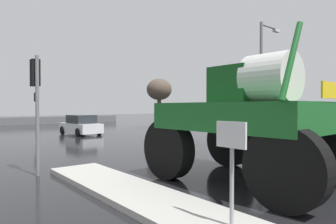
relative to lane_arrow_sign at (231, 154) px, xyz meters
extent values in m
plane|color=black|center=(3.60, 13.33, -1.35)|extent=(120.00, 120.00, 0.00)
cube|color=#B2AFA8|center=(-0.12, 2.75, -1.27)|extent=(1.54, 7.60, 0.15)
cylinder|color=#99999E|center=(0.00, -0.01, -0.55)|extent=(0.07, 0.07, 1.30)
cube|color=white|center=(0.00, 0.01, 0.32)|extent=(0.04, 0.60, 0.44)
cube|color=black|center=(0.02, 0.01, 0.32)|extent=(0.01, 0.36, 0.08)
cylinder|color=black|center=(1.59, 3.60, -0.46)|extent=(0.52, 1.78, 1.77)
cylinder|color=black|center=(4.55, 3.69, -0.46)|extent=(0.52, 1.78, 1.77)
cylinder|color=black|center=(1.70, -0.03, -0.46)|extent=(0.52, 1.78, 1.77)
cube|color=#195B23|center=(3.12, 1.83, 0.53)|extent=(3.58, 4.43, 0.74)
cube|color=#154E1E|center=(3.11, 2.28, 1.43)|extent=(1.23, 1.33, 1.06)
cylinder|color=silver|center=(3.14, 1.19, 1.56)|extent=(1.35, 1.27, 1.32)
cylinder|color=#195B23|center=(1.62, -0.17, 1.70)|extent=(0.84, 0.14, 1.64)
cube|color=yellow|center=(3.19, -0.37, 1.15)|extent=(1.42, 0.08, 0.36)
cube|color=silver|center=(5.16, 18.65, -0.82)|extent=(1.96, 4.20, 0.70)
cube|color=#23282D|center=(5.17, 18.50, -0.15)|extent=(1.69, 2.20, 0.64)
cylinder|color=black|center=(4.22, 19.94, -1.05)|extent=(0.22, 0.61, 0.60)
cylinder|color=black|center=(5.92, 20.05, -1.05)|extent=(0.22, 0.61, 0.60)
cylinder|color=black|center=(4.40, 17.25, -1.05)|extent=(0.22, 0.61, 0.60)
cylinder|color=black|center=(6.09, 17.36, -1.05)|extent=(0.22, 0.61, 0.60)
cylinder|color=slate|center=(-1.30, 6.43, 0.51)|extent=(0.11, 0.11, 3.72)
cube|color=black|center=(-1.30, 6.65, 1.86)|extent=(0.24, 0.32, 0.84)
sphere|color=red|center=(-1.30, 6.84, 2.13)|extent=(0.17, 0.17, 0.17)
sphere|color=#3C2403|center=(-1.30, 6.84, 1.86)|extent=(0.17, 0.17, 0.17)
sphere|color=black|center=(-1.30, 6.84, 1.59)|extent=(0.17, 0.17, 0.17)
cylinder|color=slate|center=(8.26, 6.43, 0.69)|extent=(0.11, 0.11, 4.08)
cube|color=black|center=(8.26, 6.65, 2.21)|extent=(0.24, 0.32, 0.84)
sphere|color=red|center=(8.26, 6.84, 2.48)|extent=(0.17, 0.17, 0.17)
sphere|color=#3C2403|center=(8.26, 6.84, 2.21)|extent=(0.17, 0.17, 0.17)
sphere|color=black|center=(8.26, 6.84, 1.94)|extent=(0.17, 0.17, 0.17)
cylinder|color=slate|center=(3.84, 25.70, 0.44)|extent=(0.11, 0.11, 3.58)
cube|color=black|center=(3.84, 25.91, 1.72)|extent=(0.24, 0.32, 0.84)
sphere|color=red|center=(3.84, 26.10, 1.99)|extent=(0.17, 0.17, 0.17)
sphere|color=#3C2403|center=(3.84, 26.10, 1.72)|extent=(0.17, 0.17, 0.17)
sphere|color=black|center=(3.84, 26.10, 1.45)|extent=(0.17, 0.17, 0.17)
cylinder|color=slate|center=(11.38, 6.83, 2.24)|extent=(0.18, 0.18, 7.17)
cylinder|color=slate|center=(12.20, 6.83, 5.67)|extent=(1.64, 0.10, 0.10)
cube|color=silver|center=(13.02, 6.83, 5.57)|extent=(0.50, 0.24, 0.16)
cylinder|color=#473828|center=(13.80, 19.88, 0.16)|extent=(0.39, 0.39, 3.01)
ellipsoid|color=brown|center=(13.80, 19.88, 2.53)|extent=(2.49, 2.49, 2.12)
cube|color=#59595B|center=(3.60, 34.81, -0.90)|extent=(27.28, 0.24, 0.90)
camera|label=1|loc=(-3.88, -3.07, 0.78)|focal=31.19mm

